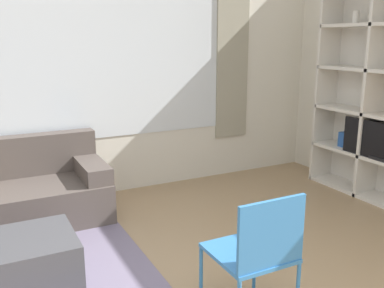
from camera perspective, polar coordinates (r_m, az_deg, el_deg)
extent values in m
cube|color=silver|center=(4.73, -13.18, 9.15)|extent=(6.86, 0.07, 2.70)
cube|color=white|center=(4.68, -13.12, 10.34)|extent=(3.11, 0.01, 1.60)
cube|color=#9E9984|center=(5.36, 5.40, 11.03)|extent=(0.44, 0.03, 1.90)
cube|color=silver|center=(4.98, 23.17, 6.40)|extent=(0.34, 0.04, 2.32)
cube|color=silver|center=(5.45, 17.53, 7.42)|extent=(0.34, 0.04, 2.32)
cube|color=black|center=(4.79, 23.97, 0.23)|extent=(0.04, 0.97, 0.39)
cube|color=black|center=(4.85, 23.91, -1.83)|extent=(0.10, 0.24, 0.03)
cylinder|color=white|center=(5.15, 21.02, 15.52)|extent=(0.07, 0.07, 0.13)
cube|color=#2856A8|center=(5.29, 19.56, 0.58)|extent=(0.09, 0.09, 0.17)
cylinder|color=#388947|center=(5.32, 19.23, 0.28)|extent=(0.07, 0.07, 0.10)
cube|color=#564C47|center=(4.34, -23.97, -7.86)|extent=(1.91, 0.83, 0.38)
cube|color=#564C47|center=(4.36, -13.34, -3.15)|extent=(0.24, 0.77, 0.16)
cube|color=#47474C|center=(3.30, -21.53, -14.63)|extent=(0.71, 0.62, 0.37)
cylinder|color=#3375B7|center=(3.06, 8.34, -15.42)|extent=(0.02, 0.02, 0.44)
cylinder|color=#3375B7|center=(2.86, 1.21, -17.44)|extent=(0.02, 0.02, 0.44)
cube|color=#3375B7|center=(2.68, 7.55, -14.16)|extent=(0.44, 0.46, 0.02)
cube|color=#3375B7|center=(2.44, 10.57, -11.72)|extent=(0.44, 0.02, 0.40)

